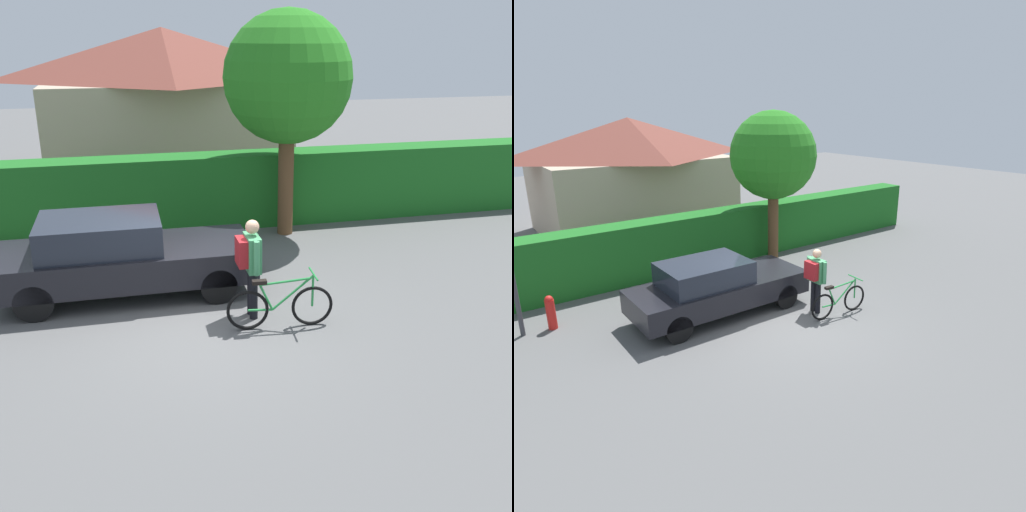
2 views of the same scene
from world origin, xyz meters
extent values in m
plane|color=#585858|center=(0.00, 0.00, 0.00)|extent=(60.00, 60.00, 0.00)
cube|color=#1C631F|center=(0.00, 4.74, 0.84)|extent=(19.12, 0.90, 1.69)
cube|color=tan|center=(0.47, 10.62, 1.46)|extent=(7.09, 5.16, 2.92)
pyramid|color=brown|center=(0.47, 10.62, 3.68)|extent=(7.44, 5.41, 1.52)
cube|color=black|center=(-1.08, 1.31, 0.59)|extent=(4.33, 1.66, 0.55)
cube|color=#1E232D|center=(-1.48, 1.31, 1.13)|extent=(2.00, 1.45, 0.54)
cylinder|color=black|center=(0.39, 2.02, 0.31)|extent=(0.62, 0.18, 0.62)
cylinder|color=black|center=(0.38, 0.57, 0.31)|extent=(0.62, 0.18, 0.62)
cylinder|color=black|center=(-2.54, 2.05, 0.31)|extent=(0.62, 0.18, 0.62)
cylinder|color=black|center=(-2.55, 0.59, 0.31)|extent=(0.62, 0.18, 0.62)
torus|color=black|center=(1.65, -0.56, 0.33)|extent=(0.65, 0.10, 0.65)
torus|color=black|center=(0.65, -0.48, 0.33)|extent=(0.65, 0.10, 0.65)
cylinder|color=#268C3F|center=(1.34, -0.53, 0.57)|extent=(0.65, 0.09, 0.55)
cylinder|color=#268C3F|center=(0.93, -0.50, 0.53)|extent=(0.24, 0.05, 0.46)
cylinder|color=#268C3F|center=(1.21, -0.52, 0.76)|extent=(0.78, 0.10, 0.10)
cylinder|color=#268C3F|center=(0.84, -0.49, 0.32)|extent=(0.39, 0.07, 0.05)
cylinder|color=#268C3F|center=(1.65, -0.56, 0.58)|extent=(0.04, 0.04, 0.51)
cube|color=black|center=(0.83, -0.49, 0.78)|extent=(0.23, 0.12, 0.06)
cylinder|color=#268C3F|center=(1.65, -0.56, 0.86)|extent=(0.07, 0.50, 0.03)
cylinder|color=black|center=(0.82, 0.04, 0.40)|extent=(0.13, 0.13, 0.80)
cylinder|color=black|center=(0.82, -0.13, 0.40)|extent=(0.13, 0.13, 0.80)
cube|color=#3F8C59|center=(0.82, -0.05, 1.08)|extent=(0.20, 0.47, 0.57)
sphere|color=tan|center=(0.82, -0.05, 1.51)|extent=(0.22, 0.22, 0.22)
cylinder|color=#3F8C59|center=(0.82, 0.24, 1.10)|extent=(0.09, 0.09, 0.54)
cylinder|color=#3F8C59|center=(0.82, -0.33, 1.10)|extent=(0.09, 0.09, 0.54)
cube|color=maroon|center=(0.66, -0.05, 1.11)|extent=(0.16, 0.37, 0.43)
cylinder|color=brown|center=(2.48, 3.82, 1.29)|extent=(0.34, 0.34, 2.58)
sphere|color=#277B1F|center=(2.48, 3.82, 3.40)|extent=(2.71, 2.71, 2.71)
cylinder|color=red|center=(-4.57, 2.91, 0.35)|extent=(0.20, 0.20, 0.70)
sphere|color=red|center=(-4.57, 2.91, 0.72)|extent=(0.18, 0.18, 0.18)
camera|label=1|loc=(-1.06, -8.16, 4.25)|focal=40.50mm
camera|label=2|loc=(-6.24, -7.50, 4.82)|focal=31.73mm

